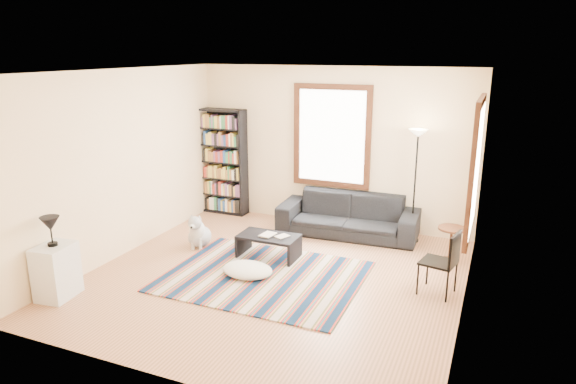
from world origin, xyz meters
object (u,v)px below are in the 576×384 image
at_px(floor_cushion, 248,270).
at_px(side_table, 450,245).
at_px(floor_lamp, 415,187).
at_px(dog, 199,230).
at_px(white_cabinet, 56,271).
at_px(coffee_table, 269,246).
at_px(sofa, 348,215).
at_px(folding_chair, 438,262).
at_px(bookshelf, 223,162).

bearing_deg(floor_cushion, side_table, 32.34).
relative_size(floor_lamp, dog, 3.37).
relative_size(floor_cushion, dog, 1.32).
distance_m(side_table, dog, 3.88).
height_order(floor_cushion, white_cabinet, white_cabinet).
bearing_deg(dog, coffee_table, -12.48).
height_order(floor_cushion, side_table, side_table).
xyz_separation_m(white_cabinet, dog, (0.72, 2.21, -0.07)).
relative_size(sofa, dog, 4.24).
distance_m(side_table, folding_chair, 1.14).
distance_m(coffee_table, dog, 1.23).
distance_m(folding_chair, dog, 3.74).
height_order(floor_cushion, folding_chair, folding_chair).
height_order(coffee_table, floor_cushion, coffee_table).
bearing_deg(bookshelf, side_table, -10.91).
bearing_deg(bookshelf, floor_lamp, -2.69).
bearing_deg(sofa, folding_chair, -47.85).
relative_size(floor_cushion, floor_lamp, 0.39).
distance_m(floor_cushion, white_cabinet, 2.47).
height_order(coffee_table, side_table, side_table).
relative_size(bookshelf, floor_cushion, 2.75).
height_order(sofa, dog, sofa).
relative_size(sofa, floor_lamp, 1.26).
bearing_deg(side_table, floor_lamp, 135.80).
bearing_deg(bookshelf, white_cabinet, -92.94).
distance_m(floor_lamp, side_table, 1.15).
xyz_separation_m(floor_lamp, dog, (-3.10, -1.56, -0.65)).
relative_size(sofa, floor_cushion, 3.23).
distance_m(sofa, folding_chair, 2.39).
bearing_deg(sofa, side_table, -20.65).
distance_m(coffee_table, floor_lamp, 2.56).
distance_m(floor_cushion, folding_chair, 2.57).
bearing_deg(side_table, dog, -166.59).
relative_size(coffee_table, folding_chair, 1.05).
bearing_deg(coffee_table, floor_cushion, -89.69).
xyz_separation_m(folding_chair, dog, (-3.73, 0.23, -0.15)).
distance_m(bookshelf, folding_chair, 4.71).
bearing_deg(folding_chair, sofa, 146.39).
height_order(floor_lamp, dog, floor_lamp).
xyz_separation_m(bookshelf, floor_cushion, (1.75, -2.44, -0.91)).
xyz_separation_m(floor_cushion, white_cabinet, (-1.95, -1.50, 0.26)).
xyz_separation_m(floor_lamp, side_table, (0.68, -0.66, -0.66)).
bearing_deg(folding_chair, floor_lamp, 120.70).
bearing_deg(coffee_table, dog, 179.84).
bearing_deg(floor_cushion, bookshelf, 125.53).
distance_m(side_table, white_cabinet, 5.47).
bearing_deg(floor_lamp, floor_cushion, -129.52).
bearing_deg(folding_chair, bookshelf, 166.64).
distance_m(sofa, coffee_table, 1.68).
height_order(floor_lamp, side_table, floor_lamp).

